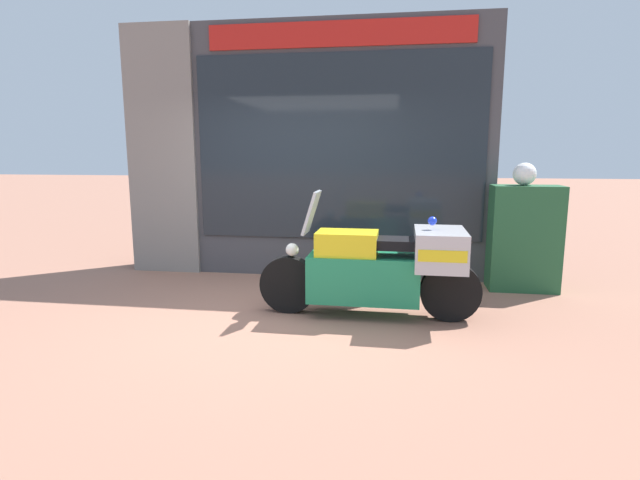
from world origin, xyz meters
TOP-DOWN VIEW (x-y plane):
  - ground_plane at (0.00, 0.00)m, footprint 60.00×60.00m
  - shop_building at (-0.41, 2.00)m, footprint 5.06×0.55m
  - window_display at (0.42, 2.03)m, footprint 3.61×0.30m
  - paramedic_motorcycle at (1.14, 0.19)m, footprint 2.31×0.79m
  - utility_cabinet at (2.84, 1.53)m, footprint 0.83×0.43m
  - white_helmet at (2.80, 1.55)m, footprint 0.28×0.28m

SIDE VIEW (x-z plane):
  - ground_plane at x=0.00m, z-range 0.00..0.00m
  - window_display at x=0.42m, z-range -0.47..1.36m
  - paramedic_motorcycle at x=1.14m, z-range -0.11..1.21m
  - utility_cabinet at x=2.84m, z-range 0.00..1.31m
  - white_helmet at x=2.80m, z-range 1.31..1.59m
  - shop_building at x=-0.41m, z-range 0.01..3.44m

